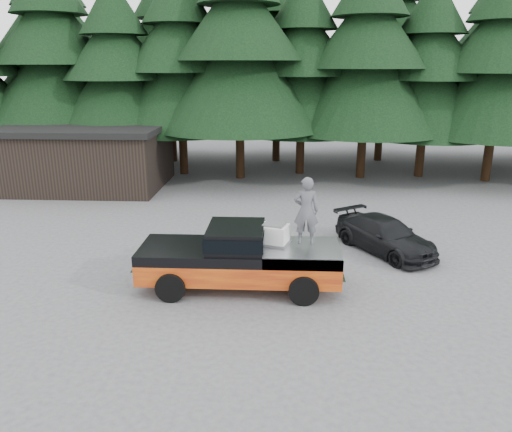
{
  "coord_description": "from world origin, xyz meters",
  "views": [
    {
      "loc": [
        1.42,
        -13.93,
        6.39
      ],
      "look_at": [
        0.68,
        0.0,
        2.12
      ],
      "focal_mm": 35.0,
      "sensor_mm": 36.0,
      "label": 1
    }
  ],
  "objects_px": {
    "air_compressor": "(274,235)",
    "parked_car": "(385,235)",
    "pickup_truck": "(240,267)",
    "man_on_bed": "(306,211)",
    "utility_building": "(87,156)"
  },
  "relations": [
    {
      "from": "air_compressor",
      "to": "parked_car",
      "type": "height_order",
      "value": "air_compressor"
    },
    {
      "from": "parked_car",
      "to": "pickup_truck",
      "type": "bearing_deg",
      "value": -178.9
    },
    {
      "from": "pickup_truck",
      "to": "utility_building",
      "type": "bearing_deg",
      "value": 126.67
    },
    {
      "from": "air_compressor",
      "to": "man_on_bed",
      "type": "bearing_deg",
      "value": 20.96
    },
    {
      "from": "man_on_bed",
      "to": "utility_building",
      "type": "height_order",
      "value": "man_on_bed"
    },
    {
      "from": "air_compressor",
      "to": "utility_building",
      "type": "relative_size",
      "value": 0.09
    },
    {
      "from": "man_on_bed",
      "to": "parked_car",
      "type": "xyz_separation_m",
      "value": [
        2.95,
        2.97,
        -1.73
      ]
    },
    {
      "from": "air_compressor",
      "to": "utility_building",
      "type": "height_order",
      "value": "utility_building"
    },
    {
      "from": "air_compressor",
      "to": "parked_car",
      "type": "bearing_deg",
      "value": 55.25
    },
    {
      "from": "man_on_bed",
      "to": "utility_building",
      "type": "bearing_deg",
      "value": -46.06
    },
    {
      "from": "pickup_truck",
      "to": "parked_car",
      "type": "xyz_separation_m",
      "value": [
        4.86,
        3.26,
        -0.06
      ]
    },
    {
      "from": "pickup_truck",
      "to": "utility_building",
      "type": "distance_m",
      "value": 15.47
    },
    {
      "from": "air_compressor",
      "to": "utility_building",
      "type": "distance_m",
      "value": 15.88
    },
    {
      "from": "man_on_bed",
      "to": "utility_building",
      "type": "distance_m",
      "value": 16.46
    },
    {
      "from": "pickup_truck",
      "to": "man_on_bed",
      "type": "distance_m",
      "value": 2.56
    }
  ]
}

